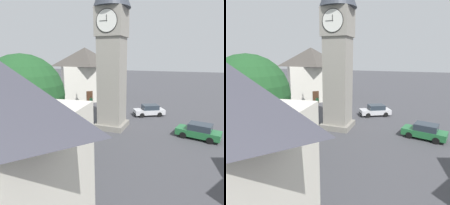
# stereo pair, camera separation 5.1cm
# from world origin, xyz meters

# --- Properties ---
(ground_plane) EXTENTS (200.00, 200.00, 0.00)m
(ground_plane) POSITION_xyz_m (0.00, 0.00, 0.00)
(ground_plane) COLOR #424247
(clock_tower) EXTENTS (3.90, 3.90, 18.16)m
(clock_tower) POSITION_xyz_m (0.00, 0.00, 10.57)
(clock_tower) COLOR gray
(clock_tower) RESTS_ON ground
(car_blue_kerb) EXTENTS (1.96, 4.20, 1.53)m
(car_blue_kerb) POSITION_xyz_m (7.40, -0.99, 0.76)
(car_blue_kerb) COLOR #236B38
(car_blue_kerb) RESTS_ON ground
(car_silver_kerb) EXTENTS (4.41, 2.60, 1.53)m
(car_silver_kerb) POSITION_xyz_m (-9.19, 0.08, 0.76)
(car_silver_kerb) COLOR #236B38
(car_silver_kerb) RESTS_ON ground
(car_red_corner) EXTENTS (4.42, 3.50, 1.53)m
(car_red_corner) POSITION_xyz_m (-3.10, -6.26, 0.76)
(car_red_corner) COLOR silver
(car_red_corner) RESTS_ON ground
(pedestrian) EXTENTS (0.56, 0.23, 1.69)m
(pedestrian) POSITION_xyz_m (6.71, -8.05, 1.01)
(pedestrian) COLOR #706656
(pedestrian) RESTS_ON ground
(tree) EXTENTS (6.17, 6.17, 8.18)m
(tree) POSITION_xyz_m (3.68, 9.12, 5.08)
(tree) COLOR brown
(tree) RESTS_ON ground
(building_terrace_right) EXTENTS (11.80, 11.62, 9.65)m
(building_terrace_right) POSITION_xyz_m (10.54, -13.46, 4.93)
(building_terrace_right) COLOR silver
(building_terrace_right) RESTS_ON ground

